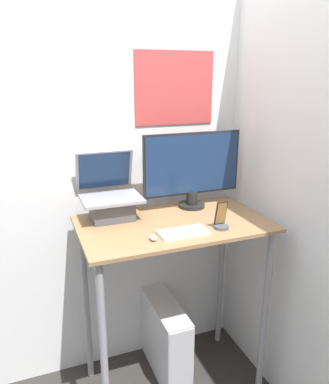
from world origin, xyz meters
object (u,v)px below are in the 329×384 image
object	(u,v)px
mouse	(153,238)
computer_tower	(166,339)
monitor	(192,170)
cell_phone	(221,221)
laptop	(111,202)
keyboard	(183,232)

from	to	relation	value
mouse	computer_tower	size ratio (longest dim) A/B	0.11
monitor	cell_phone	world-z (taller)	monitor
mouse	computer_tower	distance (m)	0.94
laptop	monitor	bearing A→B (deg)	0.68
laptop	mouse	world-z (taller)	laptop
keyboard	mouse	distance (m)	0.17
laptop	mouse	bearing A→B (deg)	-72.28
cell_phone	computer_tower	size ratio (longest dim) A/B	0.29
cell_phone	keyboard	bearing A→B (deg)	178.48
cell_phone	computer_tower	world-z (taller)	cell_phone
laptop	computer_tower	size ratio (longest dim) A/B	0.71
cell_phone	mouse	bearing A→B (deg)	-177.50
keyboard	computer_tower	distance (m)	0.91
keyboard	cell_phone	distance (m)	0.22
mouse	computer_tower	bearing A→B (deg)	58.09
laptop	computer_tower	distance (m)	1.01
mouse	computer_tower	world-z (taller)	mouse
mouse	cell_phone	distance (m)	0.39
laptop	mouse	distance (m)	0.40
laptop	cell_phone	bearing A→B (deg)	-35.17
laptop	cell_phone	distance (m)	0.62
mouse	cell_phone	world-z (taller)	cell_phone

